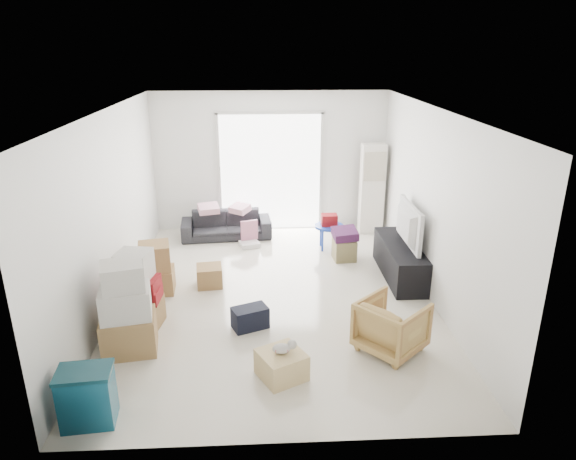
# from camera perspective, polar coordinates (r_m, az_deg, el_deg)

# --- Properties ---
(room_shell) EXTENTS (4.98, 6.48, 3.18)m
(room_shell) POSITION_cam_1_polar(r_m,az_deg,el_deg) (7.16, -1.50, 2.38)
(room_shell) COLOR beige
(room_shell) RESTS_ON ground
(sliding_door) EXTENTS (2.10, 0.04, 2.33)m
(sliding_door) POSITION_cam_1_polar(r_m,az_deg,el_deg) (10.06, -1.97, 6.94)
(sliding_door) COLOR white
(sliding_door) RESTS_ON room_shell
(ac_tower) EXTENTS (0.45, 0.30, 1.75)m
(ac_tower) POSITION_cam_1_polar(r_m,az_deg,el_deg) (10.06, 9.30, 4.52)
(ac_tower) COLOR white
(ac_tower) RESTS_ON room_shell
(tv_console) EXTENTS (0.49, 1.65, 0.55)m
(tv_console) POSITION_cam_1_polar(r_m,az_deg,el_deg) (8.36, 12.31, -3.31)
(tv_console) COLOR black
(tv_console) RESTS_ON room_shell
(television) EXTENTS (0.66, 1.15, 0.15)m
(television) POSITION_cam_1_polar(r_m,az_deg,el_deg) (8.23, 12.49, -1.07)
(television) COLOR black
(television) RESTS_ON tv_console
(sofa) EXTENTS (1.73, 0.64, 0.66)m
(sofa) POSITION_cam_1_polar(r_m,az_deg,el_deg) (9.88, -6.89, 1.04)
(sofa) COLOR #2B2B31
(sofa) RESTS_ON room_shell
(pillow_left) EXTENTS (0.48, 0.42, 0.13)m
(pillow_left) POSITION_cam_1_polar(r_m,az_deg,el_deg) (9.77, -8.87, 3.17)
(pillow_left) COLOR #F2B0CB
(pillow_left) RESTS_ON sofa
(pillow_right) EXTENTS (0.47, 0.46, 0.13)m
(pillow_right) POSITION_cam_1_polar(r_m,az_deg,el_deg) (9.71, -5.39, 3.21)
(pillow_right) COLOR #F2B0CB
(pillow_right) RESTS_ON sofa
(armchair) EXTENTS (0.96, 0.96, 0.72)m
(armchair) POSITION_cam_1_polar(r_m,az_deg,el_deg) (6.37, 11.45, -10.15)
(armchair) COLOR tan
(armchair) RESTS_ON room_shell
(storage_bins) EXTENTS (0.55, 0.41, 0.60)m
(storage_bins) POSITION_cam_1_polar(r_m,az_deg,el_deg) (5.58, -21.41, -16.84)
(storage_bins) COLOR navy
(storage_bins) RESTS_ON room_shell
(box_stack_a) EXTENTS (0.70, 0.61, 1.15)m
(box_stack_a) POSITION_cam_1_polar(r_m,az_deg,el_deg) (6.45, -17.47, -8.75)
(box_stack_a) COLOR olive
(box_stack_a) RESTS_ON room_shell
(box_stack_b) EXTENTS (0.60, 0.60, 1.07)m
(box_stack_b) POSITION_cam_1_polar(r_m,az_deg,el_deg) (6.95, -16.36, -6.95)
(box_stack_b) COLOR olive
(box_stack_b) RESTS_ON room_shell
(box_stack_c) EXTENTS (0.54, 0.52, 0.77)m
(box_stack_c) POSITION_cam_1_polar(r_m,az_deg,el_deg) (7.88, -14.50, -4.20)
(box_stack_c) COLOR olive
(box_stack_c) RESTS_ON room_shell
(loose_box) EXTENTS (0.42, 0.42, 0.32)m
(loose_box) POSITION_cam_1_polar(r_m,az_deg,el_deg) (8.00, -8.72, -5.07)
(loose_box) COLOR olive
(loose_box) RESTS_ON room_shell
(duffel_bag) EXTENTS (0.52, 0.42, 0.29)m
(duffel_bag) POSITION_cam_1_polar(r_m,az_deg,el_deg) (6.82, -4.24, -9.69)
(duffel_bag) COLOR black
(duffel_bag) RESTS_ON room_shell
(ottoman) EXTENTS (0.40, 0.40, 0.37)m
(ottoman) POSITION_cam_1_polar(r_m,az_deg,el_deg) (8.89, 6.27, -2.15)
(ottoman) COLOR olive
(ottoman) RESTS_ON room_shell
(blanket) EXTENTS (0.43, 0.43, 0.14)m
(blanket) POSITION_cam_1_polar(r_m,az_deg,el_deg) (8.80, 6.33, -0.63)
(blanket) COLOR #4A1D48
(blanket) RESTS_ON ottoman
(kids_table) EXTENTS (0.52, 0.52, 0.65)m
(kids_table) POSITION_cam_1_polar(r_m,az_deg,el_deg) (9.24, 4.59, 0.63)
(kids_table) COLOR #1939B3
(kids_table) RESTS_ON room_shell
(toy_walker) EXTENTS (0.41, 0.39, 0.46)m
(toy_walker) POSITION_cam_1_polar(r_m,az_deg,el_deg) (9.48, -4.31, -1.00)
(toy_walker) COLOR silver
(toy_walker) RESTS_ON room_shell
(wood_crate) EXTENTS (0.63, 0.63, 0.31)m
(wood_crate) POSITION_cam_1_polar(r_m,az_deg,el_deg) (5.90, -0.72, -14.75)
(wood_crate) COLOR #D5BA7A
(wood_crate) RESTS_ON room_shell
(plush_bunny) EXTENTS (0.27, 0.15, 0.14)m
(plush_bunny) POSITION_cam_1_polar(r_m,az_deg,el_deg) (5.79, -0.43, -12.93)
(plush_bunny) COLOR #B2ADA8
(plush_bunny) RESTS_ON wood_crate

